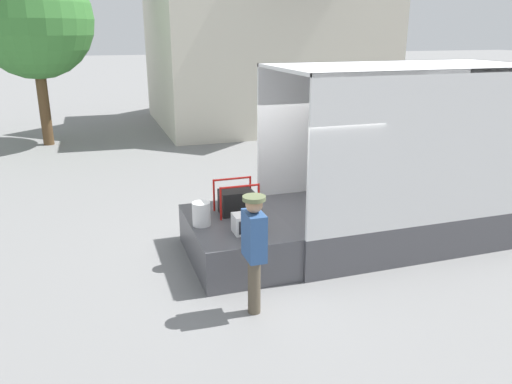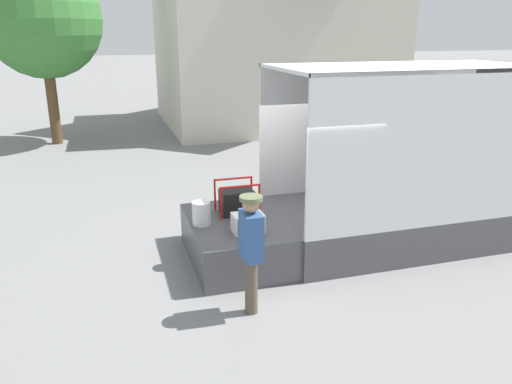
{
  "view_description": "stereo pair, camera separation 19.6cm",
  "coord_description": "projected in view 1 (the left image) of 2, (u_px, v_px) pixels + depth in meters",
  "views": [
    {
      "loc": [
        -2.96,
        -7.68,
        3.82
      ],
      "look_at": [
        -0.49,
        -0.2,
        1.27
      ],
      "focal_mm": 35.0,
      "sensor_mm": 36.0,
      "label": 1
    },
    {
      "loc": [
        -2.77,
        -7.74,
        3.82
      ],
      "look_at": [
        -0.49,
        -0.2,
        1.27
      ],
      "focal_mm": 35.0,
      "sensor_mm": 36.0,
      "label": 2
    }
  ],
  "objects": [
    {
      "name": "ground_plane",
      "position": [
        278.0,
        253.0,
        9.0
      ],
      "size": [
        160.0,
        160.0,
        0.0
      ],
      "primitive_type": "plane",
      "color": "gray"
    },
    {
      "name": "box_truck",
      "position": [
        475.0,
        180.0,
        9.95
      ],
      "size": [
        6.95,
        2.4,
        3.26
      ],
      "color": "#B2B2B7",
      "rests_on": "ground"
    },
    {
      "name": "tailgate_deck",
      "position": [
        236.0,
        240.0,
        8.65
      ],
      "size": [
        1.58,
        2.28,
        0.72
      ],
      "primitive_type": "cube",
      "color": "#4C4C51",
      "rests_on": "ground"
    },
    {
      "name": "microwave",
      "position": [
        249.0,
        223.0,
        8.02
      ],
      "size": [
        0.5,
        0.34,
        0.31
      ],
      "color": "white",
      "rests_on": "tailgate_deck"
    },
    {
      "name": "portable_generator",
      "position": [
        237.0,
        201.0,
        8.84
      ],
      "size": [
        0.72,
        0.52,
        0.59
      ],
      "color": "black",
      "rests_on": "tailgate_deck"
    },
    {
      "name": "orange_bucket",
      "position": [
        201.0,
        214.0,
        8.29
      ],
      "size": [
        0.3,
        0.3,
        0.4
      ],
      "color": "silver",
      "rests_on": "tailgate_deck"
    },
    {
      "name": "worker_person",
      "position": [
        254.0,
        243.0,
        6.78
      ],
      "size": [
        0.31,
        0.44,
        1.74
      ],
      "color": "brown",
      "rests_on": "ground"
    },
    {
      "name": "house_backdrop",
      "position": [
        263.0,
        22.0,
        20.79
      ],
      "size": [
        9.4,
        8.02,
        8.22
      ],
      "color": "beige",
      "rests_on": "ground"
    },
    {
      "name": "street_tree",
      "position": [
        33.0,
        20.0,
        16.31
      ],
      "size": [
        3.86,
        3.86,
        6.11
      ],
      "color": "brown",
      "rests_on": "ground"
    }
  ]
}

